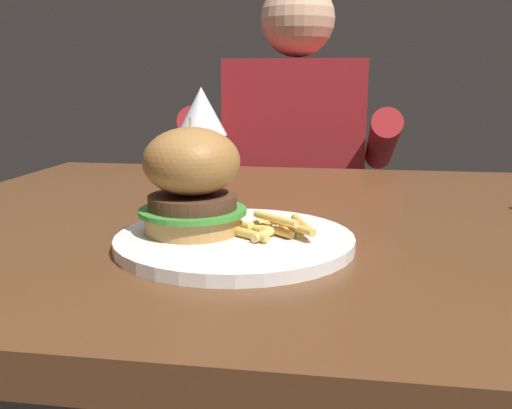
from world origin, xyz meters
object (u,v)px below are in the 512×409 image
object	(u,v)px
main_plate	(235,241)
burger_sandwich	(192,180)
wine_glass	(201,114)
diner_person	(295,216)

from	to	relation	value
main_plate	burger_sandwich	size ratio (longest dim) A/B	2.07
main_plate	wine_glass	xyz separation A→B (m)	(-0.10, 0.25, 0.13)
main_plate	burger_sandwich	distance (m)	0.09
main_plate	burger_sandwich	bearing A→B (deg)	172.33
main_plate	wine_glass	bearing A→B (deg)	111.91
burger_sandwich	diner_person	bearing A→B (deg)	87.34
main_plate	burger_sandwich	world-z (taller)	burger_sandwich
wine_glass	diner_person	world-z (taller)	diner_person
diner_person	burger_sandwich	bearing A→B (deg)	-92.66
main_plate	diner_person	world-z (taller)	diner_person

